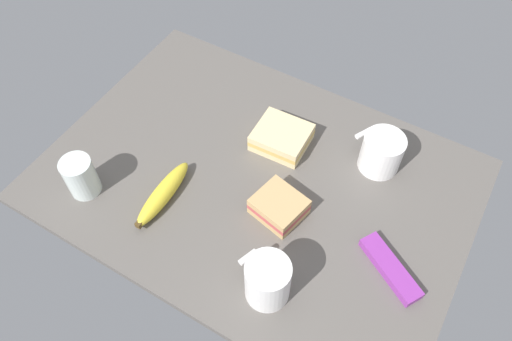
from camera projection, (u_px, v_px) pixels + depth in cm
name	position (u px, v px, depth cm)	size (l,w,h in cm)	color
tabletop	(256.00, 181.00, 107.32)	(90.00, 64.00, 2.00)	#5B5651
coffee_mug_black	(268.00, 280.00, 87.28)	(10.64, 8.29, 10.17)	white
coffee_mug_milky	(381.00, 152.00, 105.01)	(11.29, 9.26, 8.79)	white
sandwich_main	(279.00, 207.00, 99.79)	(11.34, 10.60, 4.40)	tan
sandwich_side	(281.00, 137.00, 110.52)	(12.19, 11.07, 4.40)	beige
glass_of_milk	(81.00, 178.00, 101.68)	(6.52, 6.52, 9.15)	silver
banana	(163.00, 193.00, 102.02)	(4.37, 17.96, 3.76)	yellow
snack_bar	(390.00, 268.00, 93.19)	(14.79, 3.88, 2.00)	purple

